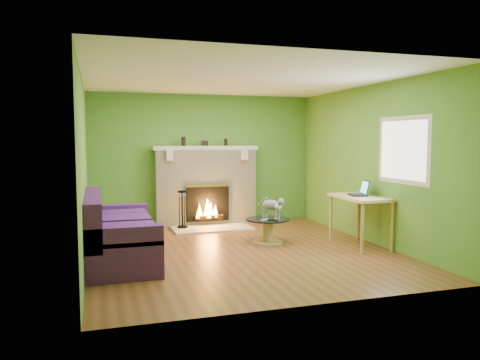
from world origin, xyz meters
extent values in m
plane|color=brown|center=(0.00, 0.00, 0.00)|extent=(5.00, 5.00, 0.00)
plane|color=white|center=(0.00, 0.00, 2.60)|extent=(5.00, 5.00, 0.00)
plane|color=#54912F|center=(0.00, 2.50, 1.30)|extent=(5.00, 0.00, 5.00)
plane|color=#54912F|center=(0.00, -2.50, 1.30)|extent=(5.00, 0.00, 5.00)
plane|color=#54912F|center=(-2.25, 0.00, 1.30)|extent=(0.00, 5.00, 5.00)
plane|color=#54912F|center=(2.25, 0.00, 1.30)|extent=(0.00, 5.00, 5.00)
plane|color=silver|center=(2.24, -0.90, 1.55)|extent=(0.00, 1.20, 1.20)
plane|color=white|center=(2.23, -0.90, 1.55)|extent=(0.00, 1.06, 1.06)
cube|color=beige|center=(0.00, 2.33, 0.75)|extent=(2.00, 0.35, 1.50)
cube|color=black|center=(0.00, 2.13, 0.44)|extent=(0.85, 0.03, 0.68)
cube|color=gold|center=(0.00, 2.13, 0.80)|extent=(0.91, 0.02, 0.04)
cylinder|color=black|center=(0.00, 2.10, 0.16)|extent=(0.55, 0.07, 0.07)
cube|color=beige|center=(0.00, 2.30, 1.54)|extent=(2.10, 0.28, 0.08)
cube|color=beige|center=(-0.75, 2.11, 1.40)|extent=(0.12, 0.10, 0.20)
cube|color=beige|center=(0.75, 2.11, 1.40)|extent=(0.12, 0.10, 0.20)
cube|color=beige|center=(0.00, 1.80, 0.01)|extent=(1.50, 0.75, 0.03)
cube|color=beige|center=(0.00, 2.30, 1.54)|extent=(2.10, 0.28, 0.08)
cube|color=#49185E|center=(-1.80, -0.10, 0.24)|extent=(0.96, 2.14, 0.48)
cube|color=#49185E|center=(-2.14, -0.10, 0.66)|extent=(0.22, 2.14, 0.60)
cube|color=#49185E|center=(-1.80, -1.06, 0.55)|extent=(0.96, 0.22, 0.24)
cube|color=#49185E|center=(-1.80, 0.86, 0.55)|extent=(0.96, 0.22, 0.24)
cube|color=#49185E|center=(-1.75, -0.70, 0.55)|extent=(0.77, 0.57, 0.13)
cube|color=#49185E|center=(-1.75, 0.01, 0.55)|extent=(0.77, 0.57, 0.13)
cube|color=#49185E|center=(-1.75, 0.61, 0.55)|extent=(0.77, 0.57, 0.13)
cylinder|color=tan|center=(0.60, 0.37, 0.01)|extent=(0.50, 0.50, 0.03)
cylinder|color=tan|center=(0.60, 0.37, 0.20)|extent=(0.18, 0.18, 0.35)
cylinder|color=black|center=(0.60, 0.37, 0.40)|extent=(0.72, 0.72, 0.02)
cube|color=tan|center=(1.95, -0.24, 0.78)|extent=(0.63, 1.09, 0.04)
cylinder|color=tan|center=(1.69, -0.73, 0.38)|extent=(0.05, 0.05, 0.76)
cylinder|color=tan|center=(2.21, -0.73, 0.38)|extent=(0.05, 0.05, 0.76)
cylinder|color=tan|center=(1.69, 0.25, 0.38)|extent=(0.05, 0.05, 0.76)
cylinder|color=tan|center=(2.21, 0.25, 0.38)|extent=(0.05, 0.05, 0.76)
cube|color=#959597|center=(0.50, 0.25, 0.42)|extent=(0.17, 0.12, 0.02)
cube|color=black|center=(0.62, 0.19, 0.41)|extent=(0.16, 0.12, 0.02)
cylinder|color=black|center=(-0.44, 2.33, 1.67)|extent=(0.08, 0.08, 0.18)
cylinder|color=black|center=(0.42, 2.33, 1.65)|extent=(0.07, 0.07, 0.14)
cube|color=black|center=(-0.01, 2.33, 1.63)|extent=(0.12, 0.08, 0.10)
camera|label=1|loc=(-2.08, -6.77, 1.71)|focal=35.00mm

